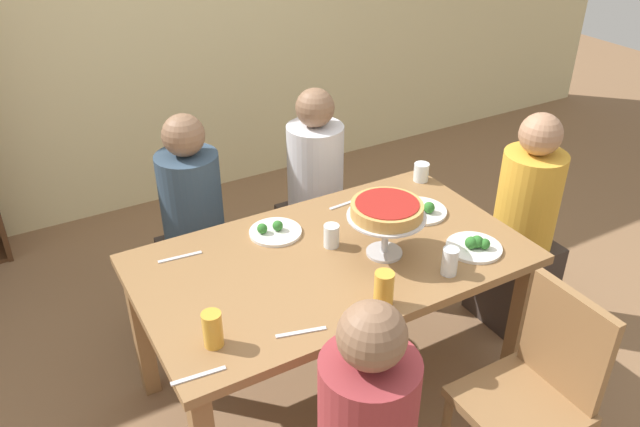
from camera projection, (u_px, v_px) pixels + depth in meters
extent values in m
plane|color=#846042|center=(331.00, 385.00, 2.98)|extent=(12.00, 12.00, 0.00)
cube|color=olive|center=(332.00, 260.00, 2.61)|extent=(1.59, 0.91, 0.04)
cube|color=olive|center=(518.00, 325.00, 2.82)|extent=(0.07, 0.07, 0.70)
cube|color=olive|center=(142.00, 331.00, 2.79)|extent=(0.07, 0.07, 0.70)
cube|color=olive|center=(411.00, 241.00, 3.41)|extent=(0.07, 0.07, 0.70)
cube|color=#382D28|center=(201.00, 280.00, 3.31)|extent=(0.34, 0.34, 0.45)
cylinder|color=#33475B|center=(191.00, 202.00, 3.07)|extent=(0.30, 0.30, 0.50)
sphere|color=#846047|center=(183.00, 135.00, 2.89)|extent=(0.20, 0.20, 0.20)
cube|color=#382D28|center=(513.00, 279.00, 3.32)|extent=(0.34, 0.34, 0.45)
cylinder|color=gold|center=(528.00, 200.00, 3.08)|extent=(0.30, 0.30, 0.50)
sphere|color=#A87A5B|center=(541.00, 134.00, 2.90)|extent=(0.20, 0.20, 0.20)
cube|color=#382D28|center=(316.00, 244.00, 3.61)|extent=(0.34, 0.34, 0.45)
cylinder|color=silver|center=(315.00, 170.00, 3.36)|extent=(0.30, 0.30, 0.50)
sphere|color=#846047|center=(315.00, 108.00, 3.18)|extent=(0.20, 0.20, 0.20)
cylinder|color=#993338|center=(367.00, 424.00, 1.91)|extent=(0.30, 0.30, 0.50)
sphere|color=#846047|center=(372.00, 336.00, 1.73)|extent=(0.20, 0.20, 0.20)
cube|color=olive|center=(519.00, 406.00, 2.32)|extent=(0.40, 0.40, 0.04)
cube|color=olive|center=(566.00, 342.00, 2.28)|extent=(0.04, 0.36, 0.42)
cylinder|color=olive|center=(511.00, 400.00, 2.64)|extent=(0.04, 0.04, 0.41)
cylinder|color=silver|center=(384.00, 252.00, 2.61)|extent=(0.15, 0.15, 0.01)
cylinder|color=silver|center=(385.00, 234.00, 2.57)|extent=(0.03, 0.03, 0.16)
cylinder|color=silver|center=(386.00, 216.00, 2.53)|extent=(0.32, 0.32, 0.01)
cylinder|color=tan|center=(387.00, 210.00, 2.51)|extent=(0.29, 0.29, 0.05)
cylinder|color=maroon|center=(387.00, 203.00, 2.50)|extent=(0.25, 0.25, 0.00)
cylinder|color=white|center=(275.00, 232.00, 2.75)|extent=(0.23, 0.23, 0.01)
sphere|color=#2D7028|center=(262.00, 229.00, 2.72)|extent=(0.05, 0.05, 0.05)
sphere|color=#2D7028|center=(278.00, 226.00, 2.73)|extent=(0.05, 0.05, 0.05)
cylinder|color=white|center=(474.00, 248.00, 2.64)|extent=(0.23, 0.23, 0.01)
sphere|color=#2D7028|center=(485.00, 244.00, 2.61)|extent=(0.05, 0.05, 0.05)
sphere|color=#2D7028|center=(477.00, 242.00, 2.62)|extent=(0.05, 0.05, 0.05)
sphere|color=#2D7028|center=(471.00, 243.00, 2.61)|extent=(0.05, 0.05, 0.05)
cylinder|color=white|center=(419.00, 211.00, 2.90)|extent=(0.25, 0.25, 0.01)
sphere|color=#2D7028|center=(417.00, 206.00, 2.87)|extent=(0.05, 0.05, 0.05)
sphere|color=#2D7028|center=(429.00, 208.00, 2.86)|extent=(0.05, 0.05, 0.05)
cylinder|color=gold|center=(383.00, 289.00, 2.29)|extent=(0.07, 0.07, 0.14)
cylinder|color=gold|center=(213.00, 329.00, 2.11)|extent=(0.07, 0.07, 0.13)
cylinder|color=white|center=(421.00, 172.00, 3.15)|extent=(0.08, 0.08, 0.09)
cylinder|color=white|center=(331.00, 236.00, 2.64)|extent=(0.07, 0.07, 0.10)
cylinder|color=white|center=(450.00, 261.00, 2.47)|extent=(0.06, 0.06, 0.11)
cube|color=silver|center=(199.00, 376.00, 2.02)|extent=(0.18, 0.03, 0.00)
cube|color=silver|center=(346.00, 204.00, 2.97)|extent=(0.18, 0.03, 0.00)
cube|color=silver|center=(301.00, 332.00, 2.20)|extent=(0.18, 0.06, 0.00)
cube|color=silver|center=(180.00, 257.00, 2.59)|extent=(0.18, 0.03, 0.00)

